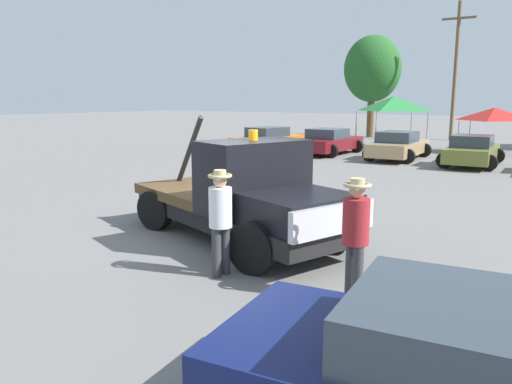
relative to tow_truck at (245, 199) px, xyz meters
The scene contains 12 objects.
ground_plane 0.96m from the tow_truck, 161.53° to the left, with size 160.00×160.00×0.00m, color slate.
tow_truck is the anchor object (origin of this frame).
person_near_truck 3.33m from the tow_truck, 26.54° to the right, with size 0.40×0.40×1.79m.
person_at_hood 1.93m from the tow_truck, 66.81° to the right, with size 0.39×0.39×1.76m.
parked_car_orange 17.63m from the tow_truck, 120.97° to the left, with size 2.82×4.98×1.34m.
parked_car_maroon 16.74m from the tow_truck, 110.21° to the left, with size 2.50×4.52×1.34m.
parked_car_tan 15.69m from the tow_truck, 97.57° to the left, with size 2.53×4.65×1.34m.
parked_car_olive 15.03m from the tow_truck, 84.81° to the left, with size 2.49×4.35×1.34m.
canopy_tent_green 21.35m from the tow_truck, 101.41° to the left, with size 3.25×3.25×3.00m.
canopy_tent_red 21.12m from the tow_truck, 86.79° to the left, with size 2.91×2.91×2.40m.
tree_center 29.52m from the tow_truck, 106.62° to the left, with size 4.15×4.15×7.41m.
utility_pole 28.96m from the tow_truck, 95.31° to the left, with size 2.20×0.24×9.26m.
Camera 1 is at (5.96, -8.07, 2.89)m, focal length 35.00 mm.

